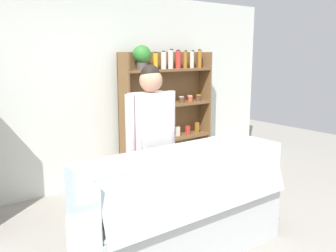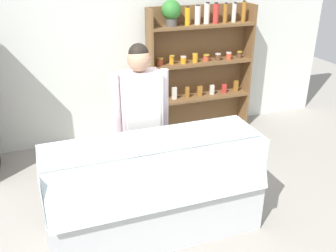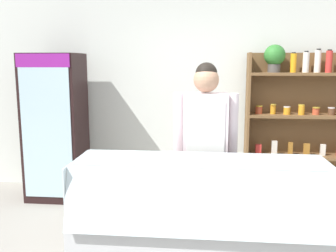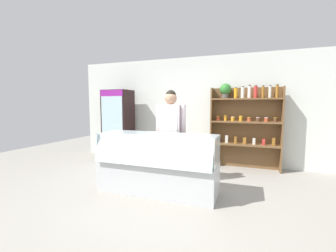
% 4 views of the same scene
% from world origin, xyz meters
% --- Properties ---
extents(ground_plane, '(12.00, 12.00, 0.00)m').
position_xyz_m(ground_plane, '(0.00, 0.00, 0.00)').
color(ground_plane, gray).
extents(back_wall, '(6.80, 0.10, 2.70)m').
position_xyz_m(back_wall, '(0.00, 2.30, 1.35)').
color(back_wall, silver).
rests_on(back_wall, ground).
extents(shelving_unit, '(1.56, 0.29, 1.99)m').
position_xyz_m(shelving_unit, '(1.14, 2.04, 1.14)').
color(shelving_unit, brown).
rests_on(shelving_unit, ground).
extents(deli_display_case, '(2.01, 0.72, 1.01)m').
position_xyz_m(deli_display_case, '(-0.17, -0.00, 0.31)').
color(deli_display_case, silver).
rests_on(deli_display_case, ground).
extents(shop_clerk, '(0.59, 0.25, 1.77)m').
position_xyz_m(shop_clerk, '(-0.12, 0.56, 1.06)').
color(shop_clerk, '#2D2D38').
rests_on(shop_clerk, ground).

